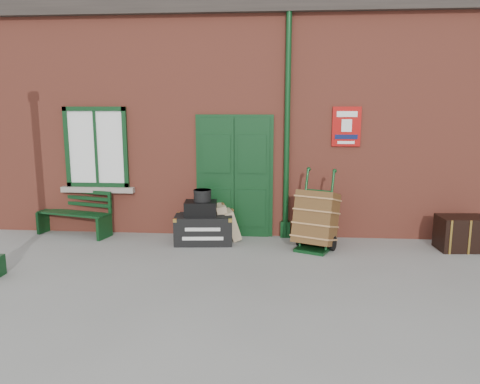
# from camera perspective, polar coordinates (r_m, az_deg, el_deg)

# --- Properties ---
(ground) EXTENTS (80.00, 80.00, 0.00)m
(ground) POSITION_cam_1_polar(r_m,az_deg,el_deg) (7.45, 0.58, -8.44)
(ground) COLOR gray
(ground) RESTS_ON ground
(station_building) EXTENTS (10.30, 4.30, 4.36)m
(station_building) POSITION_cam_1_polar(r_m,az_deg,el_deg) (10.54, 2.02, 9.10)
(station_building) COLOR #A04633
(station_building) RESTS_ON ground
(bench) EXTENTS (1.48, 0.78, 0.87)m
(bench) POSITION_cam_1_polar(r_m,az_deg,el_deg) (9.40, -19.40, -2.27)
(bench) COLOR black
(bench) RESTS_ON ground
(houdini_trunk) EXTENTS (1.06, 0.65, 0.51)m
(houdini_trunk) POSITION_cam_1_polar(r_m,az_deg,el_deg) (8.36, -4.44, -4.54)
(houdini_trunk) COLOR black
(houdini_trunk) RESTS_ON ground
(strongbox) EXTENTS (0.59, 0.45, 0.25)m
(strongbox) POSITION_cam_1_polar(r_m,az_deg,el_deg) (8.28, -4.82, -2.00)
(strongbox) COLOR black
(strongbox) RESTS_ON houdini_trunk
(hatbox) EXTENTS (0.33, 0.33, 0.20)m
(hatbox) POSITION_cam_1_polar(r_m,az_deg,el_deg) (8.26, -4.60, -0.41)
(hatbox) COLOR black
(hatbox) RESTS_ON strongbox
(suitcase_back) EXTENTS (0.41, 0.52, 0.65)m
(suitcase_back) POSITION_cam_1_polar(r_m,az_deg,el_deg) (8.60, -2.22, -3.59)
(suitcase_back) COLOR tan
(suitcase_back) RESTS_ON ground
(suitcase_front) EXTENTS (0.43, 0.48, 0.56)m
(suitcase_front) POSITION_cam_1_polar(r_m,az_deg,el_deg) (8.53, -1.07, -4.00)
(suitcase_front) COLOR tan
(suitcase_front) RESTS_ON ground
(porter_trolley) EXTENTS (0.87, 0.90, 1.34)m
(porter_trolley) POSITION_cam_1_polar(r_m,az_deg,el_deg) (8.04, 9.23, -3.30)
(porter_trolley) COLOR #0E3817
(porter_trolley) RESTS_ON ground
(dark_trunk) EXTENTS (0.84, 0.58, 0.58)m
(dark_trunk) POSITION_cam_1_polar(r_m,az_deg,el_deg) (8.80, 25.47, -4.56)
(dark_trunk) COLOR black
(dark_trunk) RESTS_ON ground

